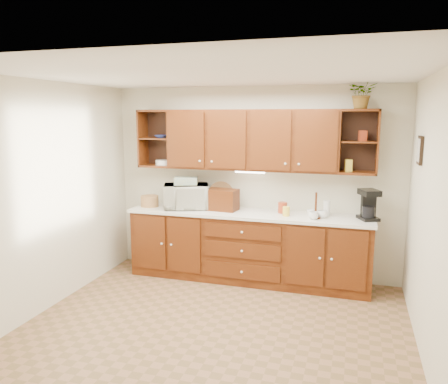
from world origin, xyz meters
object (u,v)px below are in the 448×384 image
Objects in this scene: coffee_maker at (369,205)px; potted_plant at (362,93)px; microwave at (186,196)px; bread_box at (222,200)px.

coffee_maker is 1.03× the size of potted_plant.
potted_plant is at bearing 138.68° from coffee_maker.
bread_box is at bearing -18.15° from microwave.
potted_plant is at bearing 8.05° from bread_box.
bread_box is (0.52, 0.02, -0.02)m from microwave.
potted_plant is (2.26, 0.07, 1.37)m from microwave.
microwave is 1.47× the size of bread_box.
potted_plant is (-0.14, 0.04, 1.35)m from coffee_maker.
bread_box is at bearing -178.45° from potted_plant.
coffee_maker reaches higher than bread_box.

